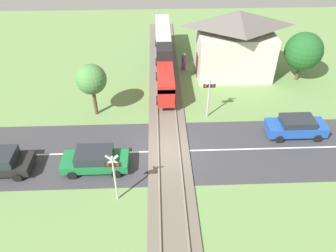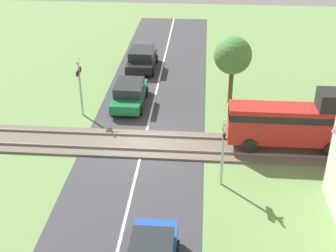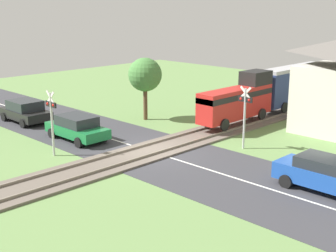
{
  "view_description": "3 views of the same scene",
  "coord_description": "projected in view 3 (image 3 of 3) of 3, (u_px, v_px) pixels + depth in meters",
  "views": [
    {
      "loc": [
        -0.71,
        -16.75,
        15.12
      ],
      "look_at": [
        0.0,
        1.31,
        1.2
      ],
      "focal_mm": 35.0,
      "sensor_mm": 36.0,
      "label": 1
    },
    {
      "loc": [
        20.99,
        2.97,
        12.73
      ],
      "look_at": [
        0.0,
        1.31,
        1.2
      ],
      "focal_mm": 50.0,
      "sensor_mm": 36.0,
      "label": 2
    },
    {
      "loc": [
        17.52,
        -16.44,
        7.77
      ],
      "look_at": [
        0.0,
        1.31,
        1.2
      ],
      "focal_mm": 50.0,
      "sensor_mm": 36.0,
      "label": 3
    }
  ],
  "objects": [
    {
      "name": "tree_roadside_hedge",
      "position": [
        145.0,
        75.0,
        31.43
      ],
      "size": [
        2.28,
        2.28,
        4.25
      ],
      "color": "brown",
      "rests_on": "ground_plane"
    },
    {
      "name": "train",
      "position": [
        270.0,
        90.0,
        32.63
      ],
      "size": [
        1.58,
        13.89,
        3.18
      ],
      "color": "red",
      "rests_on": "track_bed"
    },
    {
      "name": "ground_plane",
      "position": [
        151.0,
        152.0,
        25.2
      ],
      "size": [
        60.0,
        60.0,
        0.0
      ],
      "primitive_type": "plane",
      "color": "#66894C"
    },
    {
      "name": "crossing_signal_west_approach",
      "position": [
        52.0,
        115.0,
        24.03
      ],
      "size": [
        0.9,
        0.18,
        3.47
      ],
      "color": "#B7B7B7",
      "rests_on": "ground_plane"
    },
    {
      "name": "car_near_crossing",
      "position": [
        77.0,
        127.0,
        27.24
      ],
      "size": [
        4.2,
        1.93,
        1.45
      ],
      "color": "#197038",
      "rests_on": "ground_plane"
    },
    {
      "name": "crossing_signal_east_approach",
      "position": [
        245.0,
        109.0,
        25.24
      ],
      "size": [
        0.9,
        0.18,
        3.47
      ],
      "color": "#B7B7B7",
      "rests_on": "ground_plane"
    },
    {
      "name": "road_surface",
      "position": [
        151.0,
        152.0,
        25.19
      ],
      "size": [
        48.0,
        6.4,
        0.02
      ],
      "color": "#38383D",
      "rests_on": "ground_plane"
    },
    {
      "name": "car_behind_queue",
      "position": [
        25.0,
        111.0,
        31.29
      ],
      "size": [
        3.95,
        2.03,
        1.5
      ],
      "color": "black",
      "rests_on": "ground_plane"
    },
    {
      "name": "car_far_side",
      "position": [
        325.0,
        174.0,
        19.73
      ],
      "size": [
        4.2,
        1.82,
        1.5
      ],
      "color": "#1E4CA8",
      "rests_on": "ground_plane"
    },
    {
      "name": "track_bed",
      "position": [
        151.0,
        151.0,
        25.18
      ],
      "size": [
        2.8,
        48.0,
        0.24
      ],
      "color": "#665B51",
      "rests_on": "ground_plane"
    },
    {
      "name": "pedestrian_by_station",
      "position": [
        297.0,
        109.0,
        31.86
      ],
      "size": [
        0.42,
        0.42,
        1.7
      ],
      "color": "#7F3D84",
      "rests_on": "ground_plane"
    }
  ]
}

